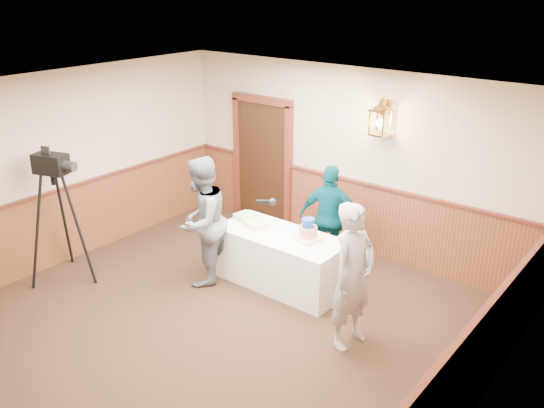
{
  "coord_description": "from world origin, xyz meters",
  "views": [
    {
      "loc": [
        4.26,
        -3.69,
        3.98
      ],
      "look_at": [
        -0.02,
        1.7,
        1.25
      ],
      "focal_mm": 38.0,
      "sensor_mm": 36.0,
      "label": 1
    }
  ],
  "objects_px": {
    "assistant_p": "(330,218)",
    "tv_camera_rig": "(60,224)",
    "interviewer": "(202,222)",
    "display_table": "(281,259)",
    "sheet_cake_green": "(246,217)",
    "tiered_cake": "(308,232)",
    "sheet_cake_yellow": "(256,224)",
    "baker": "(353,276)"
  },
  "relations": [
    {
      "from": "tv_camera_rig",
      "to": "tiered_cake",
      "type": "bearing_deg",
      "value": 14.01
    },
    {
      "from": "sheet_cake_green",
      "to": "sheet_cake_yellow",
      "type": "bearing_deg",
      "value": -21.25
    },
    {
      "from": "assistant_p",
      "to": "tv_camera_rig",
      "type": "relative_size",
      "value": 0.85
    },
    {
      "from": "assistant_p",
      "to": "tv_camera_rig",
      "type": "height_order",
      "value": "tv_camera_rig"
    },
    {
      "from": "baker",
      "to": "assistant_p",
      "type": "bearing_deg",
      "value": 47.36
    },
    {
      "from": "display_table",
      "to": "tiered_cake",
      "type": "relative_size",
      "value": 4.84
    },
    {
      "from": "display_table",
      "to": "sheet_cake_green",
      "type": "distance_m",
      "value": 0.82
    },
    {
      "from": "interviewer",
      "to": "baker",
      "type": "distance_m",
      "value": 2.36
    },
    {
      "from": "tiered_cake",
      "to": "sheet_cake_yellow",
      "type": "bearing_deg",
      "value": -175.4
    },
    {
      "from": "display_table",
      "to": "sheet_cake_green",
      "type": "xyz_separation_m",
      "value": [
        -0.7,
        0.1,
        0.41
      ]
    },
    {
      "from": "sheet_cake_green",
      "to": "interviewer",
      "type": "xyz_separation_m",
      "value": [
        -0.19,
        -0.7,
        0.11
      ]
    },
    {
      "from": "interviewer",
      "to": "baker",
      "type": "xyz_separation_m",
      "value": [
        2.36,
        0.0,
        -0.03
      ]
    },
    {
      "from": "tiered_cake",
      "to": "tv_camera_rig",
      "type": "xyz_separation_m",
      "value": [
        -2.87,
        -1.81,
        -0.05
      ]
    },
    {
      "from": "display_table",
      "to": "sheet_cake_yellow",
      "type": "height_order",
      "value": "sheet_cake_yellow"
    },
    {
      "from": "tiered_cake",
      "to": "interviewer",
      "type": "xyz_separation_m",
      "value": [
        -1.29,
        -0.66,
        0.03
      ]
    },
    {
      "from": "sheet_cake_green",
      "to": "baker",
      "type": "height_order",
      "value": "baker"
    },
    {
      "from": "sheet_cake_green",
      "to": "tv_camera_rig",
      "type": "relative_size",
      "value": 0.17
    },
    {
      "from": "tiered_cake",
      "to": "sheet_cake_yellow",
      "type": "relative_size",
      "value": 1.14
    },
    {
      "from": "interviewer",
      "to": "assistant_p",
      "type": "height_order",
      "value": "interviewer"
    },
    {
      "from": "tiered_cake",
      "to": "sheet_cake_yellow",
      "type": "xyz_separation_m",
      "value": [
        -0.84,
        -0.07,
        -0.09
      ]
    },
    {
      "from": "interviewer",
      "to": "tv_camera_rig",
      "type": "distance_m",
      "value": 1.96
    },
    {
      "from": "interviewer",
      "to": "tv_camera_rig",
      "type": "bearing_deg",
      "value": -67.76
    },
    {
      "from": "baker",
      "to": "assistant_p",
      "type": "distance_m",
      "value": 1.87
    },
    {
      "from": "tiered_cake",
      "to": "baker",
      "type": "distance_m",
      "value": 1.26
    },
    {
      "from": "sheet_cake_yellow",
      "to": "sheet_cake_green",
      "type": "height_order",
      "value": "sheet_cake_green"
    },
    {
      "from": "display_table",
      "to": "assistant_p",
      "type": "distance_m",
      "value": 0.95
    },
    {
      "from": "assistant_p",
      "to": "tv_camera_rig",
      "type": "xyz_separation_m",
      "value": [
        -2.73,
        -2.57,
        0.04
      ]
    },
    {
      "from": "sheet_cake_yellow",
      "to": "assistant_p",
      "type": "bearing_deg",
      "value": 50.02
    },
    {
      "from": "sheet_cake_yellow",
      "to": "tv_camera_rig",
      "type": "relative_size",
      "value": 0.18
    },
    {
      "from": "assistant_p",
      "to": "sheet_cake_yellow",
      "type": "bearing_deg",
      "value": 33.24
    },
    {
      "from": "sheet_cake_green",
      "to": "tiered_cake",
      "type": "bearing_deg",
      "value": -1.76
    },
    {
      "from": "tiered_cake",
      "to": "sheet_cake_green",
      "type": "height_order",
      "value": "tiered_cake"
    },
    {
      "from": "sheet_cake_green",
      "to": "interviewer",
      "type": "relative_size",
      "value": 0.17
    },
    {
      "from": "baker",
      "to": "assistant_p",
      "type": "xyz_separation_m",
      "value": [
        -1.22,
        1.42,
        -0.09
      ]
    },
    {
      "from": "sheet_cake_yellow",
      "to": "sheet_cake_green",
      "type": "distance_m",
      "value": 0.28
    },
    {
      "from": "display_table",
      "to": "tv_camera_rig",
      "type": "height_order",
      "value": "tv_camera_rig"
    },
    {
      "from": "display_table",
      "to": "sheet_cake_green",
      "type": "bearing_deg",
      "value": 172.27
    },
    {
      "from": "sheet_cake_yellow",
      "to": "baker",
      "type": "height_order",
      "value": "baker"
    },
    {
      "from": "tiered_cake",
      "to": "interviewer",
      "type": "relative_size",
      "value": 0.21
    },
    {
      "from": "sheet_cake_yellow",
      "to": "tv_camera_rig",
      "type": "xyz_separation_m",
      "value": [
        -2.04,
        -1.74,
        0.03
      ]
    },
    {
      "from": "sheet_cake_yellow",
      "to": "interviewer",
      "type": "distance_m",
      "value": 0.75
    },
    {
      "from": "tiered_cake",
      "to": "interviewer",
      "type": "height_order",
      "value": "interviewer"
    }
  ]
}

